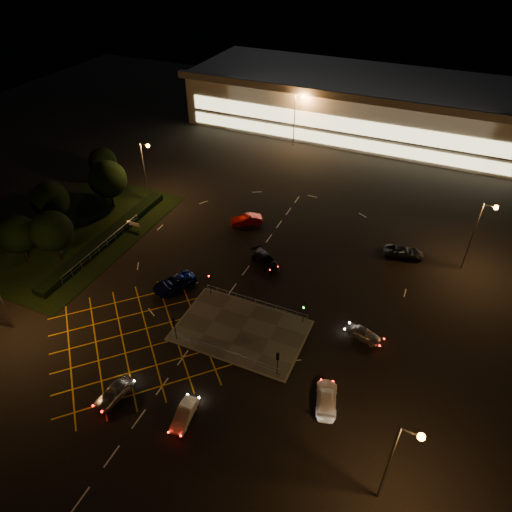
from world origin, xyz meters
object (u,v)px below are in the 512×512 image
at_px(signal_nw, 210,280).
at_px(car_queue_white, 184,415).
at_px(car_left_blue, 174,283).
at_px(car_circ_red, 246,220).
at_px(signal_ne, 304,308).
at_px(signal_sw, 174,324).
at_px(car_near_silver, 114,393).
at_px(car_right_silver, 364,334).
at_px(car_east_grey, 404,252).
at_px(car_far_dkgrey, 265,260).
at_px(signal_se, 278,359).
at_px(car_approach_white, 326,398).

xyz_separation_m(signal_nw, car_queue_white, (5.95, -16.20, -1.73)).
xyz_separation_m(car_left_blue, car_circ_red, (2.21, 16.79, -0.00)).
bearing_deg(signal_ne, signal_sw, -146.35).
height_order(car_queue_white, car_circ_red, car_circ_red).
bearing_deg(car_near_silver, car_right_silver, 49.16).
distance_m(car_queue_white, car_east_grey, 36.58).
bearing_deg(car_left_blue, car_near_silver, -51.00).
bearing_deg(car_right_silver, car_far_dkgrey, 75.24).
xyz_separation_m(signal_sw, car_far_dkgrey, (3.82, 16.27, -1.64)).
bearing_deg(car_queue_white, signal_ne, 62.77).
height_order(signal_se, car_near_silver, signal_se).
relative_size(car_left_blue, car_far_dkgrey, 1.09).
bearing_deg(car_queue_white, car_approach_white, 24.29).
xyz_separation_m(signal_sw, car_east_grey, (20.46, 25.36, -1.63)).
distance_m(signal_se, car_far_dkgrey, 18.28).
bearing_deg(signal_se, car_left_blue, -23.46).
relative_size(car_left_blue, car_approach_white, 1.13).
distance_m(car_near_silver, car_east_grey, 40.73).
bearing_deg(car_circ_red, signal_ne, 6.99).
xyz_separation_m(car_right_silver, car_east_grey, (1.49, 16.86, 0.08)).
relative_size(car_near_silver, car_right_silver, 1.10).
distance_m(signal_se, car_left_blue, 18.33).
height_order(car_left_blue, car_east_grey, car_left_blue).
bearing_deg(signal_se, car_near_silver, 33.48).
height_order(car_far_dkgrey, car_circ_red, car_circ_red).
bearing_deg(signal_nw, car_right_silver, 1.57).
distance_m(signal_nw, car_east_grey, 26.89).
height_order(signal_sw, signal_se, same).
height_order(signal_ne, car_right_silver, signal_ne).
bearing_deg(signal_nw, car_near_silver, -95.10).
bearing_deg(car_circ_red, car_near_silver, -33.36).
relative_size(car_near_silver, car_left_blue, 0.77).
bearing_deg(signal_sw, signal_ne, -146.35).
bearing_deg(signal_sw, car_right_silver, -155.85).
relative_size(signal_sw, signal_se, 1.00).
bearing_deg(car_far_dkgrey, signal_ne, -100.46).
xyz_separation_m(signal_sw, car_circ_red, (-2.53, 24.06, -1.60)).
relative_size(signal_sw, car_left_blue, 0.57).
distance_m(car_near_silver, car_approach_white, 20.58).
xyz_separation_m(signal_sw, signal_se, (12.00, 0.00, 0.00)).
relative_size(car_far_dkgrey, car_approach_white, 1.03).
height_order(car_left_blue, car_approach_white, car_left_blue).
relative_size(signal_se, car_near_silver, 0.74).
bearing_deg(car_near_silver, car_far_dkgrey, 86.79).
bearing_deg(car_approach_white, signal_se, -27.24).
xyz_separation_m(signal_nw, signal_ne, (12.00, 0.00, 0.00)).
relative_size(signal_sw, car_near_silver, 0.74).
bearing_deg(signal_nw, car_circ_red, 98.96).
xyz_separation_m(signal_se, car_east_grey, (8.46, 25.36, -1.63)).
relative_size(signal_sw, car_approach_white, 0.65).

